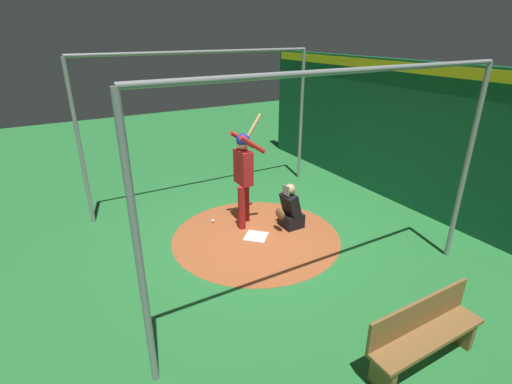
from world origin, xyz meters
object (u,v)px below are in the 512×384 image
catcher (290,211)px  baseball_0 (213,221)px  bench (424,333)px  home_plate (256,236)px  batter (244,170)px

catcher → baseball_0: size_ratio=12.74×
bench → baseball_0: (0.68, -4.56, -0.40)m
catcher → bench: catcher is taller
bench → catcher: bearing=-99.4°
home_plate → baseball_0: bearing=-63.3°
home_plate → batter: batter is taller
home_plate → batter: (-0.07, -0.59, 1.17)m
home_plate → bench: 3.63m
home_plate → baseball_0: (0.48, -0.96, 0.03)m
batter → baseball_0: (0.55, -0.37, -1.14)m
batter → catcher: bearing=141.7°
batter → catcher: (-0.73, 0.58, -0.81)m
catcher → bench: 3.67m
home_plate → batter: bearing=-96.3°
batter → bench: bearing=91.8°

